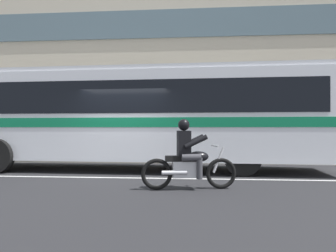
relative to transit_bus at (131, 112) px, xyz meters
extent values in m
plane|color=black|center=(0.01, -1.19, -1.88)|extent=(60.00, 60.00, 0.00)
cube|color=#A39E93|center=(0.01, 3.91, -1.81)|extent=(28.00, 3.80, 0.15)
cube|color=silver|center=(0.01, -1.79, -1.88)|extent=(26.60, 0.14, 0.01)
cube|color=#B2A893|center=(0.01, 6.21, 2.79)|extent=(28.00, 0.80, 9.34)
cube|color=#4C606B|center=(0.01, 5.77, 1.39)|extent=(25.76, 0.10, 1.40)
cube|color=#4C606B|center=(0.01, 5.77, 4.66)|extent=(25.76, 0.10, 1.40)
cube|color=silver|center=(0.00, 0.01, -0.15)|extent=(12.64, 3.04, 2.70)
cube|color=black|center=(0.00, 0.01, 0.40)|extent=(11.64, 3.04, 0.96)
cube|color=#0F7247|center=(0.00, 0.01, -0.35)|extent=(12.39, 3.06, 0.28)
cube|color=#BABCC3|center=(0.00, 0.01, 1.26)|extent=(12.38, 2.90, 0.16)
cylinder|color=black|center=(3.45, -1.17, -1.36)|extent=(1.04, 0.30, 1.04)
torus|color=black|center=(2.72, -3.23, -1.54)|extent=(0.69, 0.22, 0.69)
torus|color=black|center=(1.29, -3.50, -1.54)|extent=(0.69, 0.22, 0.69)
cube|color=silver|center=(1.95, -3.38, -1.44)|extent=(0.68, 0.39, 0.36)
ellipsoid|color=black|center=(2.20, -3.33, -1.16)|extent=(0.52, 0.36, 0.24)
cube|color=black|center=(1.76, -3.41, -1.20)|extent=(0.60, 0.36, 0.12)
cylinder|color=silver|center=(2.66, -3.24, -1.24)|extent=(0.28, 0.11, 0.58)
cylinder|color=silver|center=(2.58, -3.26, -0.92)|extent=(0.16, 0.64, 0.04)
cylinder|color=silver|center=(1.69, -3.59, -1.49)|extent=(0.56, 0.19, 0.09)
cube|color=black|center=(1.89, -3.39, -0.86)|extent=(0.34, 0.41, 0.56)
sphere|color=black|center=(1.89, -3.39, -0.45)|extent=(0.26, 0.26, 0.26)
cylinder|color=#38383D|center=(1.99, -3.19, -1.16)|extent=(0.44, 0.23, 0.15)
cylinder|color=#38383D|center=(2.17, -3.15, -1.40)|extent=(0.13, 0.13, 0.46)
cylinder|color=#38383D|center=(2.06, -3.54, -1.16)|extent=(0.44, 0.23, 0.15)
cylinder|color=#38383D|center=(2.23, -3.51, -1.40)|extent=(0.13, 0.13, 0.46)
cylinder|color=black|center=(2.08, -3.15, -0.82)|extent=(0.53, 0.20, 0.32)
cylinder|color=black|center=(2.16, -3.54, -0.82)|extent=(0.53, 0.20, 0.32)
cylinder|color=#4C8C3F|center=(-3.11, 2.76, -1.44)|extent=(0.22, 0.22, 0.58)
sphere|color=#4C8C3F|center=(-3.11, 2.76, -1.08)|extent=(0.20, 0.20, 0.20)
cylinder|color=#4C8C3F|center=(-3.11, 2.62, -1.42)|extent=(0.09, 0.10, 0.09)
camera|label=1|loc=(2.23, -10.96, -0.53)|focal=36.44mm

